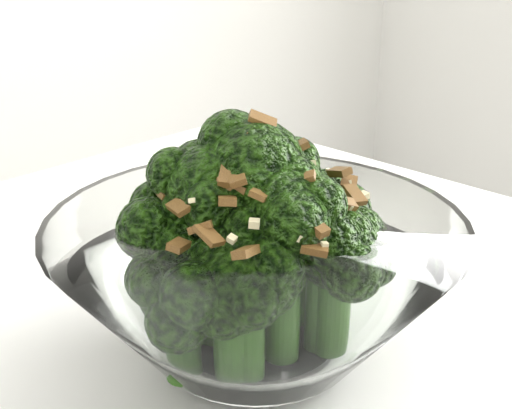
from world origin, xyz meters
TOP-DOWN VIEW (x-y plane):
  - broccoli_dish at (0.16, 0.14)m, footprint 0.25×0.25m

SIDE VIEW (x-z plane):
  - broccoli_dish at x=0.16m, z-range 0.73..0.89m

